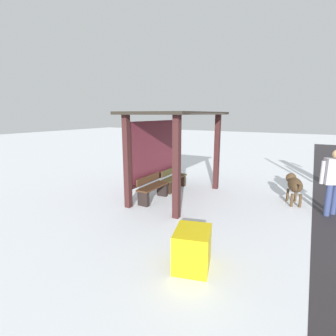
# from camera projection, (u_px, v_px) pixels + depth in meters

# --- Properties ---
(ground_plane) EXTENTS (60.00, 60.00, 0.00)m
(ground_plane) POSITION_uv_depth(u_px,v_px,m) (177.00, 197.00, 7.77)
(ground_plane) COLOR white
(bus_shelter) EXTENTS (3.37, 1.98, 2.53)m
(bus_shelter) POSITION_uv_depth(u_px,v_px,m) (170.00, 135.00, 7.50)
(bus_shelter) COLOR #3C1D1D
(bus_shelter) RESTS_ON ground
(bench_left_inside) EXTENTS (1.20, 0.37, 0.73)m
(bench_left_inside) POSITION_uv_depth(u_px,v_px,m) (153.00, 189.00, 7.37)
(bench_left_inside) COLOR #492E1B
(bench_left_inside) RESTS_ON ground
(bench_center_inside) EXTENTS (1.20, 0.34, 0.70)m
(bench_center_inside) POSITION_uv_depth(u_px,v_px,m) (174.00, 179.00, 8.48)
(bench_center_inside) COLOR #473E21
(bench_center_inside) RESTS_ON ground
(person_walking) EXTENTS (0.42, 0.64, 1.64)m
(person_walking) POSITION_uv_depth(u_px,v_px,m) (334.00, 177.00, 6.18)
(person_walking) COLOR #B5B1B9
(person_walking) RESTS_ON ground
(dog) EXTENTS (1.11, 0.56, 0.78)m
(dog) POSITION_uv_depth(u_px,v_px,m) (294.00, 184.00, 7.11)
(dog) COLOR #4F3923
(dog) RESTS_ON ground
(grit_bin) EXTENTS (0.82, 0.73, 0.65)m
(grit_bin) POSITION_uv_depth(u_px,v_px,m) (192.00, 248.00, 4.15)
(grit_bin) COLOR yellow
(grit_bin) RESTS_ON ground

